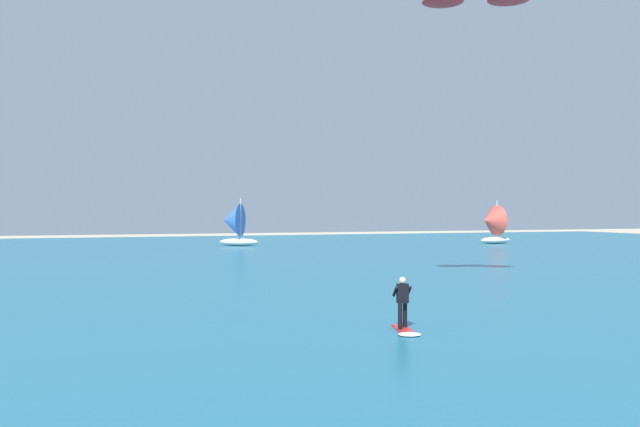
# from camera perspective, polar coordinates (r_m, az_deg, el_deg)

# --- Properties ---
(ocean) EXTENTS (160.00, 90.00, 0.10)m
(ocean) POSITION_cam_1_polar(r_m,az_deg,el_deg) (51.25, -12.34, -4.07)
(ocean) COLOR #236B89
(ocean) RESTS_ON ground
(kitesurfer) EXTENTS (1.01, 2.03, 1.67)m
(kitesurfer) POSITION_cam_1_polar(r_m,az_deg,el_deg) (19.75, 7.75, -8.95)
(kitesurfer) COLOR red
(kitesurfer) RESTS_ON ocean
(sailboat_heeled_over) EXTENTS (4.38, 3.75, 5.05)m
(sailboat_heeled_over) POSITION_cam_1_polar(r_m,az_deg,el_deg) (74.99, 15.54, -0.93)
(sailboat_heeled_over) COLOR silver
(sailboat_heeled_over) RESTS_ON ocean
(sailboat_anchored_offshore) EXTENTS (4.69, 4.19, 5.22)m
(sailboat_anchored_offshore) POSITION_cam_1_polar(r_m,az_deg,el_deg) (68.55, -7.99, -0.96)
(sailboat_anchored_offshore) COLOR silver
(sailboat_anchored_offshore) RESTS_ON ocean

